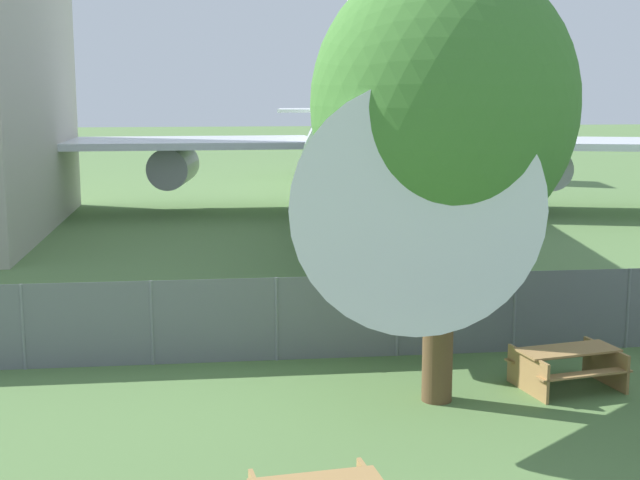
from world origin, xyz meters
The scene contains 4 objects.
perimeter_fence centered at (0.00, 11.34, 0.88)m, with size 56.07×0.07×1.76m.
airplane centered at (2.43, 31.12, 3.67)m, with size 40.24×49.07×11.77m.
picnic_bench_open_grass centered at (2.78, 8.97, 0.48)m, with size 2.13×1.74×0.76m.
tree_near_hangar centered at (0.17, 8.59, 5.28)m, with size 4.59×4.59×7.84m.
Camera 1 is at (-3.78, -6.51, 5.64)m, focal length 50.00 mm.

